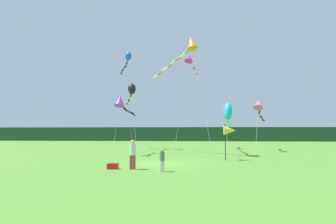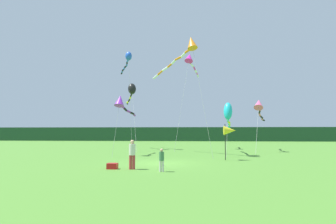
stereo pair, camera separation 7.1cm
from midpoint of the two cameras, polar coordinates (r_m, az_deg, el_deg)
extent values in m
plane|color=#4C842D|center=(18.53, -1.71, -10.90)|extent=(120.00, 120.00, 0.00)
cube|color=#1E4228|center=(63.32, 2.96, -4.74)|extent=(108.00, 2.40, 3.25)
cylinder|color=#B23338|center=(15.68, -8.06, -10.59)|extent=(0.17, 0.17, 0.80)
cylinder|color=#B23338|center=(15.64, -7.39, -10.61)|extent=(0.17, 0.17, 0.80)
cylinder|color=silver|center=(15.60, -7.70, -7.96)|extent=(0.37, 0.37, 0.64)
sphere|color=tan|center=(15.57, -7.69, -6.36)|extent=(0.23, 0.23, 0.23)
cylinder|color=silver|center=(14.63, -1.69, -11.50)|extent=(0.12, 0.12, 0.59)
cylinder|color=silver|center=(14.62, -1.15, -11.51)|extent=(0.12, 0.12, 0.59)
cylinder|color=#3F724C|center=(14.57, -1.41, -9.43)|extent=(0.27, 0.27, 0.47)
sphere|color=tan|center=(14.54, -1.41, -8.16)|extent=(0.17, 0.17, 0.17)
cube|color=red|center=(16.02, -11.84, -11.25)|extent=(0.59, 0.43, 0.33)
cylinder|color=black|center=(20.92, 12.07, -6.29)|extent=(0.06, 0.06, 2.74)
cone|color=yellow|center=(20.95, 12.98, -3.87)|extent=(0.90, 0.70, 0.70)
cylinder|color=#B2B2B2|center=(30.54, -7.34, -1.26)|extent=(1.63, 4.59, 7.46)
ellipsoid|color=black|center=(33.33, -7.81, 4.94)|extent=(1.37, 1.60, 1.67)
cylinder|color=black|center=(33.61, -7.96, 3.63)|extent=(0.54, 0.88, 0.46)
cylinder|color=yellow|center=(34.38, -8.16, 3.09)|extent=(0.46, 0.87, 0.36)
cylinder|color=black|center=(35.15, -8.39, 2.57)|extent=(0.57, 0.87, 0.46)
cylinder|color=yellow|center=(35.92, -8.69, 2.14)|extent=(0.55, 0.84, 0.29)
cylinder|color=black|center=(36.70, -8.81, 1.86)|extent=(0.35, 0.86, 0.30)
cylinder|color=#B2B2B2|center=(28.86, 18.44, -3.12)|extent=(1.27, 3.47, 5.24)
cone|color=#E5598C|center=(30.84, 18.71, 1.69)|extent=(1.43, 1.71, 1.49)
cylinder|color=#E5598C|center=(31.23, 18.86, 0.62)|extent=(0.55, 0.94, 0.38)
cylinder|color=black|center=(32.09, 18.91, 0.10)|extent=(0.32, 0.97, 0.45)
cylinder|color=#E5598C|center=(32.97, 18.89, -0.46)|extent=(0.49, 0.97, 0.45)
cylinder|color=black|center=(33.82, 19.20, -0.98)|extent=(0.67, 0.91, 0.44)
cylinder|color=#E5598C|center=(34.68, 19.38, -1.37)|extent=(0.37, 0.94, 0.33)
cylinder|color=black|center=(35.55, 19.56, -1.61)|extent=(0.66, 0.88, 0.30)
cylinder|color=#B2B2B2|center=(23.85, -11.13, -3.31)|extent=(0.14, 1.77, 5.02)
cone|color=purple|center=(24.84, -10.36, 2.43)|extent=(0.97, 1.24, 1.28)
cylinder|color=purple|center=(25.09, -9.96, 1.20)|extent=(0.40, 0.79, 0.37)
cylinder|color=black|center=(25.72, -9.27, 0.63)|extent=(0.28, 0.79, 0.39)
cylinder|color=purple|center=(26.35, -8.62, 0.16)|extent=(0.40, 0.77, 0.32)
cylinder|color=black|center=(26.96, -7.86, -0.21)|extent=(0.41, 0.78, 0.32)
cylinder|color=purple|center=(27.61, -7.35, -0.58)|extent=(0.22, 0.76, 0.33)
cylinder|color=#B2B2B2|center=(32.50, -8.19, 2.28)|extent=(0.96, 1.74, 11.65)
ellipsoid|color=blue|center=(34.56, -8.53, 11.74)|extent=(1.22, 1.34, 1.20)
cylinder|color=blue|center=(34.66, -8.69, 10.81)|extent=(0.48, 0.59, 0.34)
cylinder|color=black|center=(35.11, -8.86, 10.40)|extent=(0.35, 0.60, 0.30)
cylinder|color=blue|center=(35.58, -8.92, 9.96)|extent=(0.38, 0.62, 0.37)
cylinder|color=black|center=(36.04, -9.14, 9.59)|extent=(0.49, 0.55, 0.26)
cylinder|color=blue|center=(36.49, -9.42, 9.26)|extent=(0.45, 0.60, 0.33)
cylinder|color=black|center=(36.94, -9.67, 8.88)|extent=(0.50, 0.58, 0.32)
cylinder|color=blue|center=(37.40, -9.88, 8.53)|extent=(0.40, 0.60, 0.31)
cylinder|color=black|center=(37.88, -9.99, 8.21)|extent=(0.39, 0.59, 0.29)
cylinder|color=#B2B2B2|center=(31.80, 2.99, 2.43)|extent=(1.69, 4.42, 11.71)
cone|color=#E026B2|center=(35.10, 4.45, 11.55)|extent=(1.51, 1.70, 1.42)
cylinder|color=#E026B2|center=(35.34, 4.59, 10.59)|extent=(0.36, 0.84, 0.33)
cylinder|color=white|center=(36.00, 5.03, 10.01)|extent=(0.59, 0.84, 0.45)
cylinder|color=#E026B2|center=(36.64, 5.52, 9.34)|extent=(0.44, 0.87, 0.45)
cylinder|color=white|center=(37.33, 5.82, 8.72)|extent=(0.38, 0.86, 0.40)
cylinder|color=#E026B2|center=(38.05, 6.07, 8.23)|extent=(0.38, 0.84, 0.30)
cylinder|color=white|center=(38.77, 6.27, 7.76)|extent=(0.32, 0.86, 0.42)
cylinder|color=#B2B2B2|center=(24.19, 12.45, -4.45)|extent=(0.47, 1.86, 4.06)
ellipsoid|color=#1EB7CC|center=(25.20, 12.61, 0.17)|extent=(1.05, 1.40, 1.84)
cylinder|color=#1EB7CC|center=(25.53, 12.60, -1.61)|extent=(0.28, 0.82, 0.39)
cylinder|color=yellow|center=(26.26, 12.75, -2.08)|extent=(0.46, 0.82, 0.37)
cylinder|color=#1EB7CC|center=(27.00, 12.85, -2.42)|extent=(0.23, 0.79, 0.29)
cylinder|color=yellow|center=(27.75, 12.86, -2.64)|extent=(0.39, 0.80, 0.28)
cylinder|color=#1EB7CC|center=(28.50, 12.87, -3.02)|extent=(0.22, 0.82, 0.45)
cylinder|color=yellow|center=(29.24, 12.91, -3.53)|extent=(0.42, 0.84, 0.43)
cylinder|color=#1EB7CC|center=(29.99, 12.99, -4.01)|extent=(0.28, 0.83, 0.44)
cylinder|color=#B2B2B2|center=(22.80, 7.13, 3.30)|extent=(1.65, 2.49, 10.27)
cone|color=orange|center=(25.16, 4.99, 14.57)|extent=(1.46, 1.54, 1.42)
cylinder|color=orange|center=(25.28, 4.31, 13.04)|extent=(0.77, 0.82, 0.44)
cylinder|color=white|center=(25.91, 3.22, 12.13)|extent=(0.59, 0.90, 0.35)
cylinder|color=orange|center=(26.56, 2.16, 11.41)|extent=(0.77, 0.78, 0.32)
cylinder|color=white|center=(27.22, 1.14, 10.70)|extent=(0.60, 0.90, 0.37)
cylinder|color=orange|center=(27.94, 0.33, 9.96)|extent=(0.66, 0.87, 0.36)
cylinder|color=white|center=(28.58, -0.68, 9.23)|extent=(0.81, 0.78, 0.42)
cylinder|color=orange|center=(29.20, -1.75, 8.43)|extent=(0.76, 0.84, 0.47)
cylinder|color=white|center=(29.84, -2.72, 7.60)|extent=(0.78, 0.82, 0.48)
camera|label=1|loc=(0.04, -90.08, 0.01)|focal=28.50mm
camera|label=2|loc=(0.04, 89.92, -0.01)|focal=28.50mm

